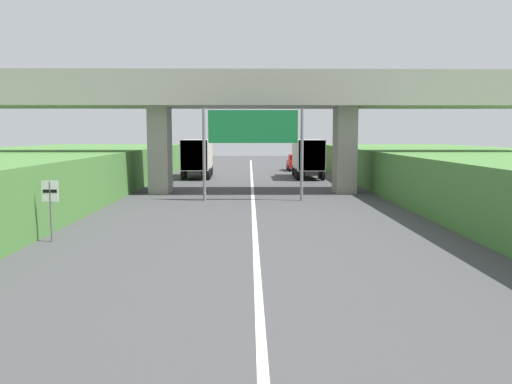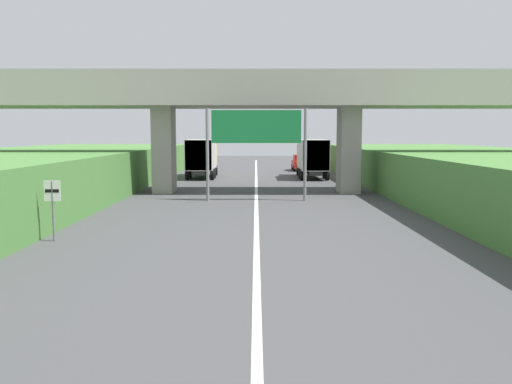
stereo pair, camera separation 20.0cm
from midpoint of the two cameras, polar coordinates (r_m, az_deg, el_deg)
lane_centre_stripe at (r=27.31m, az=0.19°, el=-1.87°), size 0.20×103.71×0.01m
overpass_bridge at (r=35.06m, az=0.13°, el=9.68°), size 40.00×4.80×7.88m
overhead_highway_sign at (r=30.55m, az=0.16°, el=6.47°), size 5.88×0.18×5.38m
speed_limit_sign at (r=20.33m, az=-21.05°, el=-0.93°), size 0.60×0.08×2.23m
truck_yellow at (r=47.25m, az=-5.80°, el=3.90°), size 2.44×7.30×3.44m
truck_orange at (r=46.89m, az=6.17°, el=3.87°), size 2.44×7.30×3.44m
car_red at (r=56.60m, az=4.95°, el=3.20°), size 1.86×4.10×1.72m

